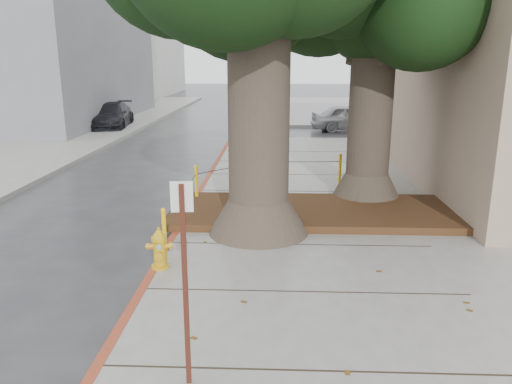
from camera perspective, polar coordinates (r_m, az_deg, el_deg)
ground at (r=7.84m, az=1.81°, el=-12.22°), size 140.00×140.00×0.00m
sidewalk_far at (r=37.62m, az=11.61°, el=9.29°), size 16.00×20.00×0.15m
curb_red at (r=10.31m, az=-9.27°, el=-5.14°), size 0.14×26.00×0.16m
planter_bed at (r=11.41m, az=6.55°, el=-2.23°), size 6.40×2.60×0.16m
building_far_grey at (r=32.74m, az=-26.34°, el=17.71°), size 12.00×16.00×12.00m
building_far_white at (r=54.84m, az=-16.63°, el=18.45°), size 12.00×18.00×15.00m
bollard_ring at (r=11.76m, az=-2.17°, el=0.57°), size 3.79×5.39×0.95m
fire_hydrant at (r=8.58m, az=-10.97°, el=-6.35°), size 0.38×0.36×0.72m
signpost at (r=5.26m, az=-8.14°, el=-9.26°), size 0.23×0.06×2.27m
car_silver at (r=26.22m, az=10.72°, el=8.32°), size 4.08×1.91×1.35m
car_red at (r=27.99m, az=19.25°, el=8.16°), size 4.12×1.47×1.35m
car_dark at (r=27.77m, az=-16.31°, el=8.36°), size 2.46×4.90×1.37m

